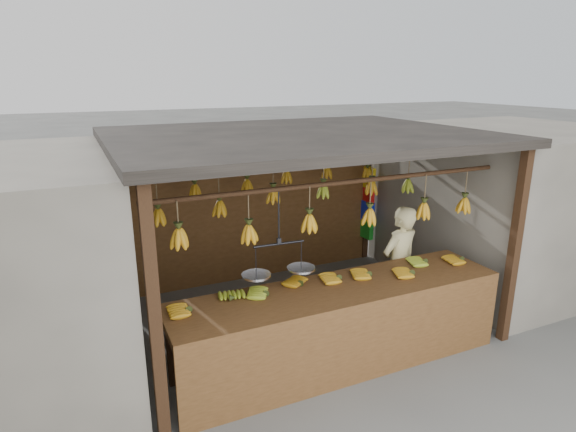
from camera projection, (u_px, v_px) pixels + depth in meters
name	position (u px, v px, depth m)	size (l,w,h in m)	color
ground	(298.00, 317.00, 6.28)	(80.00, 80.00, 0.00)	#5B5B57
stall	(287.00, 164.00, 6.01)	(4.30, 3.30, 2.40)	black
neighbor_right	(508.00, 203.00, 7.39)	(3.00, 3.00, 2.30)	slate
counter	(345.00, 308.00, 4.99)	(3.65, 0.83, 0.96)	brown
hanging_bananas	(298.00, 198.00, 5.83)	(3.52, 2.25, 0.39)	#B67C13
balance_scale	(279.00, 268.00, 4.79)	(0.76, 0.31, 0.86)	black
vendor	(399.00, 265.00, 5.98)	(0.56, 0.37, 1.53)	beige
bag_bundles	(368.00, 203.00, 7.95)	(0.08, 0.26, 1.21)	yellow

